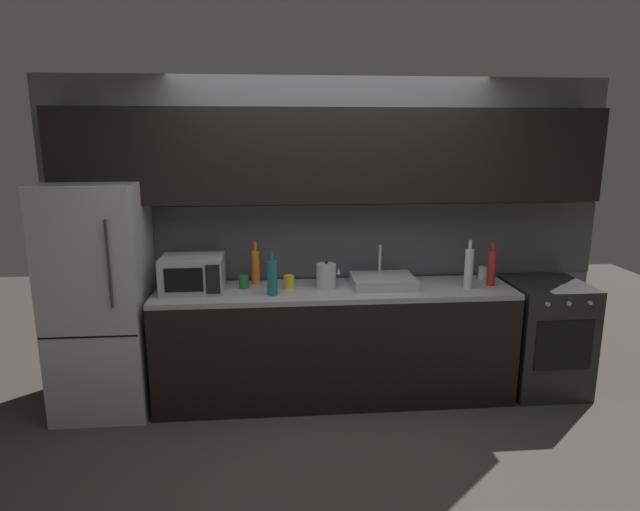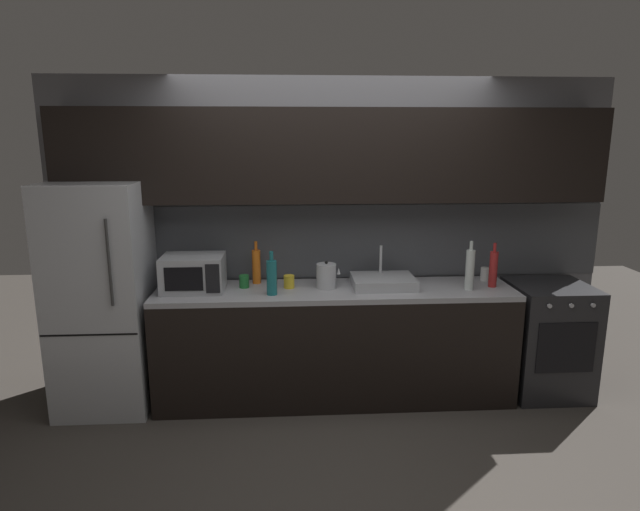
{
  "view_description": "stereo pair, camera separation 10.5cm",
  "coord_description": "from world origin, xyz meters",
  "px_view_note": "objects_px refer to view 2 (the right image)",
  "views": [
    {
      "loc": [
        -0.47,
        -3.06,
        2.06
      ],
      "look_at": [
        -0.12,
        0.9,
        1.16
      ],
      "focal_mm": 30.25,
      "sensor_mm": 36.0,
      "label": 1
    },
    {
      "loc": [
        -0.36,
        -3.06,
        2.06
      ],
      "look_at": [
        -0.12,
        0.9,
        1.16
      ],
      "focal_mm": 30.25,
      "sensor_mm": 36.0,
      "label": 2
    }
  ],
  "objects_px": {
    "mug_white": "(485,274)",
    "kettle": "(326,276)",
    "oven_range": "(547,339)",
    "wine_bottle_orange": "(256,266)",
    "refrigerator": "(103,297)",
    "mug_green": "(244,281)",
    "microwave": "(193,273)",
    "mug_yellow": "(289,282)",
    "wine_bottle_clear": "(470,269)",
    "wine_bottle_teal": "(272,277)",
    "wine_bottle_red": "(493,269)"
  },
  "relations": [
    {
      "from": "kettle",
      "to": "mug_yellow",
      "type": "xyz_separation_m",
      "value": [
        -0.29,
        0.02,
        -0.05
      ]
    },
    {
      "from": "kettle",
      "to": "wine_bottle_clear",
      "type": "bearing_deg",
      "value": -5.93
    },
    {
      "from": "wine_bottle_teal",
      "to": "refrigerator",
      "type": "bearing_deg",
      "value": 174.26
    },
    {
      "from": "mug_white",
      "to": "kettle",
      "type": "bearing_deg",
      "value": -173.76
    },
    {
      "from": "wine_bottle_red",
      "to": "mug_white",
      "type": "height_order",
      "value": "wine_bottle_red"
    },
    {
      "from": "oven_range",
      "to": "wine_bottle_clear",
      "type": "height_order",
      "value": "wine_bottle_clear"
    },
    {
      "from": "wine_bottle_teal",
      "to": "mug_white",
      "type": "xyz_separation_m",
      "value": [
        1.71,
        0.3,
        -0.08
      ]
    },
    {
      "from": "refrigerator",
      "to": "wine_bottle_teal",
      "type": "height_order",
      "value": "refrigerator"
    },
    {
      "from": "oven_range",
      "to": "mug_white",
      "type": "relative_size",
      "value": 8.65
    },
    {
      "from": "kettle",
      "to": "wine_bottle_orange",
      "type": "bearing_deg",
      "value": 162.79
    },
    {
      "from": "oven_range",
      "to": "microwave",
      "type": "distance_m",
      "value": 2.85
    },
    {
      "from": "wine_bottle_clear",
      "to": "microwave",
      "type": "bearing_deg",
      "value": 177.16
    },
    {
      "from": "kettle",
      "to": "oven_range",
      "type": "bearing_deg",
      "value": -0.92
    },
    {
      "from": "kettle",
      "to": "wine_bottle_clear",
      "type": "relative_size",
      "value": 0.57
    },
    {
      "from": "mug_green",
      "to": "oven_range",
      "type": "bearing_deg",
      "value": -1.7
    },
    {
      "from": "wine_bottle_orange",
      "to": "wine_bottle_red",
      "type": "height_order",
      "value": "wine_bottle_red"
    },
    {
      "from": "mug_yellow",
      "to": "wine_bottle_red",
      "type": "bearing_deg",
      "value": -2.28
    },
    {
      "from": "microwave",
      "to": "wine_bottle_red",
      "type": "height_order",
      "value": "wine_bottle_red"
    },
    {
      "from": "refrigerator",
      "to": "wine_bottle_orange",
      "type": "height_order",
      "value": "refrigerator"
    },
    {
      "from": "wine_bottle_clear",
      "to": "mug_yellow",
      "type": "xyz_separation_m",
      "value": [
        -1.37,
        0.13,
        -0.11
      ]
    },
    {
      "from": "wine_bottle_orange",
      "to": "wine_bottle_teal",
      "type": "distance_m",
      "value": 0.35
    },
    {
      "from": "refrigerator",
      "to": "wine_bottle_red",
      "type": "xyz_separation_m",
      "value": [
        2.98,
        -0.02,
        0.18
      ]
    },
    {
      "from": "wine_bottle_teal",
      "to": "wine_bottle_clear",
      "type": "height_order",
      "value": "wine_bottle_clear"
    },
    {
      "from": "microwave",
      "to": "wine_bottle_teal",
      "type": "height_order",
      "value": "wine_bottle_teal"
    },
    {
      "from": "oven_range",
      "to": "kettle",
      "type": "distance_m",
      "value": 1.86
    },
    {
      "from": "refrigerator",
      "to": "wine_bottle_orange",
      "type": "bearing_deg",
      "value": 9.71
    },
    {
      "from": "mug_white",
      "to": "mug_yellow",
      "type": "bearing_deg",
      "value": -175.43
    },
    {
      "from": "microwave",
      "to": "wine_bottle_red",
      "type": "distance_m",
      "value": 2.3
    },
    {
      "from": "oven_range",
      "to": "mug_green",
      "type": "relative_size",
      "value": 9.13
    },
    {
      "from": "microwave",
      "to": "wine_bottle_orange",
      "type": "distance_m",
      "value": 0.5
    },
    {
      "from": "wine_bottle_teal",
      "to": "mug_yellow",
      "type": "relative_size",
      "value": 3.29
    },
    {
      "from": "refrigerator",
      "to": "kettle",
      "type": "xyz_separation_m",
      "value": [
        1.69,
        0.03,
        0.13
      ]
    },
    {
      "from": "microwave",
      "to": "mug_yellow",
      "type": "distance_m",
      "value": 0.73
    },
    {
      "from": "wine_bottle_teal",
      "to": "mug_yellow",
      "type": "bearing_deg",
      "value": 53.27
    },
    {
      "from": "refrigerator",
      "to": "wine_bottle_red",
      "type": "relative_size",
      "value": 4.98
    },
    {
      "from": "wine_bottle_teal",
      "to": "mug_white",
      "type": "height_order",
      "value": "wine_bottle_teal"
    },
    {
      "from": "refrigerator",
      "to": "mug_green",
      "type": "distance_m",
      "value": 1.06
    },
    {
      "from": "wine_bottle_clear",
      "to": "wine_bottle_orange",
      "type": "bearing_deg",
      "value": 170.2
    },
    {
      "from": "wine_bottle_teal",
      "to": "mug_green",
      "type": "bearing_deg",
      "value": 137.88
    },
    {
      "from": "wine_bottle_orange",
      "to": "wine_bottle_red",
      "type": "xyz_separation_m",
      "value": [
        1.83,
        -0.22,
        0.0
      ]
    },
    {
      "from": "refrigerator",
      "to": "mug_white",
      "type": "relative_size",
      "value": 16.6
    },
    {
      "from": "wine_bottle_clear",
      "to": "mug_yellow",
      "type": "bearing_deg",
      "value": 174.68
    },
    {
      "from": "mug_green",
      "to": "mug_yellow",
      "type": "bearing_deg",
      "value": -4.57
    },
    {
      "from": "refrigerator",
      "to": "wine_bottle_clear",
      "type": "height_order",
      "value": "refrigerator"
    },
    {
      "from": "kettle",
      "to": "mug_green",
      "type": "xyz_separation_m",
      "value": [
        -0.63,
        0.04,
        -0.05
      ]
    },
    {
      "from": "microwave",
      "to": "mug_green",
      "type": "height_order",
      "value": "microwave"
    },
    {
      "from": "mug_yellow",
      "to": "mug_white",
      "type": "xyz_separation_m",
      "value": [
        1.59,
        0.13,
        0.0
      ]
    },
    {
      "from": "mug_green",
      "to": "mug_white",
      "type": "height_order",
      "value": "mug_white"
    },
    {
      "from": "wine_bottle_orange",
      "to": "refrigerator",
      "type": "bearing_deg",
      "value": -170.29
    },
    {
      "from": "oven_range",
      "to": "wine_bottle_teal",
      "type": "relative_size",
      "value": 2.76
    }
  ]
}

